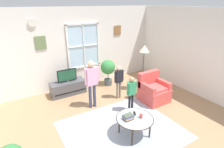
{
  "coord_description": "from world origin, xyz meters",
  "views": [
    {
      "loc": [
        -2.21,
        -2.92,
        2.84
      ],
      "look_at": [
        0.01,
        0.72,
        1.14
      ],
      "focal_mm": 28.98,
      "sensor_mm": 36.0,
      "label": 1
    }
  ],
  "objects_px": {
    "tv_stand": "(68,88)",
    "person_black_shirt": "(119,78)",
    "book_stack": "(128,117)",
    "person_pink_shirt": "(92,79)",
    "person_green_shirt": "(131,90)",
    "remote_near_books": "(135,113)",
    "television": "(67,75)",
    "floor_lamp": "(144,53)",
    "cup": "(141,116)",
    "coffee_table": "(135,119)",
    "potted_plant_by_window": "(108,69)",
    "armchair": "(153,91)"
  },
  "relations": [
    {
      "from": "tv_stand",
      "to": "person_black_shirt",
      "type": "distance_m",
      "value": 1.73
    },
    {
      "from": "coffee_table",
      "to": "floor_lamp",
      "type": "relative_size",
      "value": 0.53
    },
    {
      "from": "television",
      "to": "floor_lamp",
      "type": "distance_m",
      "value": 2.57
    },
    {
      "from": "cup",
      "to": "remote_near_books",
      "type": "bearing_deg",
      "value": 95.04
    },
    {
      "from": "person_green_shirt",
      "to": "floor_lamp",
      "type": "xyz_separation_m",
      "value": [
        1.1,
        0.83,
        0.67
      ]
    },
    {
      "from": "television",
      "to": "cup",
      "type": "height_order",
      "value": "television"
    },
    {
      "from": "tv_stand",
      "to": "potted_plant_by_window",
      "type": "bearing_deg",
      "value": -2.74
    },
    {
      "from": "person_pink_shirt",
      "to": "floor_lamp",
      "type": "bearing_deg",
      "value": 2.57
    },
    {
      "from": "potted_plant_by_window",
      "to": "floor_lamp",
      "type": "height_order",
      "value": "floor_lamp"
    },
    {
      "from": "person_black_shirt",
      "to": "cup",
      "type": "bearing_deg",
      "value": -107.14
    },
    {
      "from": "person_green_shirt",
      "to": "floor_lamp",
      "type": "distance_m",
      "value": 1.54
    },
    {
      "from": "floor_lamp",
      "to": "remote_near_books",
      "type": "bearing_deg",
      "value": -135.0
    },
    {
      "from": "coffee_table",
      "to": "floor_lamp",
      "type": "height_order",
      "value": "floor_lamp"
    },
    {
      "from": "tv_stand",
      "to": "coffee_table",
      "type": "distance_m",
      "value": 2.81
    },
    {
      "from": "coffee_table",
      "to": "book_stack",
      "type": "xyz_separation_m",
      "value": [
        -0.14,
        0.05,
        0.08
      ]
    },
    {
      "from": "television",
      "to": "remote_near_books",
      "type": "bearing_deg",
      "value": -74.48
    },
    {
      "from": "potted_plant_by_window",
      "to": "person_green_shirt",
      "type": "bearing_deg",
      "value": -100.45
    },
    {
      "from": "television",
      "to": "person_green_shirt",
      "type": "relative_size",
      "value": 0.6
    },
    {
      "from": "person_green_shirt",
      "to": "remote_near_books",
      "type": "bearing_deg",
      "value": -121.34
    },
    {
      "from": "person_pink_shirt",
      "to": "potted_plant_by_window",
      "type": "distance_m",
      "value": 1.6
    },
    {
      "from": "armchair",
      "to": "cup",
      "type": "height_order",
      "value": "armchair"
    },
    {
      "from": "television",
      "to": "floor_lamp",
      "type": "height_order",
      "value": "floor_lamp"
    },
    {
      "from": "coffee_table",
      "to": "person_pink_shirt",
      "type": "distance_m",
      "value": 1.66
    },
    {
      "from": "tv_stand",
      "to": "person_black_shirt",
      "type": "bearing_deg",
      "value": -41.27
    },
    {
      "from": "cup",
      "to": "potted_plant_by_window",
      "type": "bearing_deg",
      "value": 74.77
    },
    {
      "from": "potted_plant_by_window",
      "to": "cup",
      "type": "bearing_deg",
      "value": -105.23
    },
    {
      "from": "coffee_table",
      "to": "television",
      "type": "bearing_deg",
      "value": 102.69
    },
    {
      "from": "coffee_table",
      "to": "person_green_shirt",
      "type": "relative_size",
      "value": 0.81
    },
    {
      "from": "tv_stand",
      "to": "remote_near_books",
      "type": "xyz_separation_m",
      "value": [
        0.72,
        -2.59,
        0.25
      ]
    },
    {
      "from": "cup",
      "to": "person_pink_shirt",
      "type": "xyz_separation_m",
      "value": [
        -0.4,
        1.64,
        0.37
      ]
    },
    {
      "from": "cup",
      "to": "person_black_shirt",
      "type": "relative_size",
      "value": 0.09
    },
    {
      "from": "book_stack",
      "to": "person_pink_shirt",
      "type": "height_order",
      "value": "person_pink_shirt"
    },
    {
      "from": "remote_near_books",
      "to": "floor_lamp",
      "type": "relative_size",
      "value": 0.09
    },
    {
      "from": "television",
      "to": "person_green_shirt",
      "type": "distance_m",
      "value": 2.21
    },
    {
      "from": "armchair",
      "to": "floor_lamp",
      "type": "bearing_deg",
      "value": 77.36
    },
    {
      "from": "television",
      "to": "cup",
      "type": "xyz_separation_m",
      "value": [
        0.74,
        -2.79,
        -0.15
      ]
    },
    {
      "from": "television",
      "to": "person_green_shirt",
      "type": "height_order",
      "value": "person_green_shirt"
    },
    {
      "from": "book_stack",
      "to": "person_green_shirt",
      "type": "relative_size",
      "value": 0.23
    },
    {
      "from": "tv_stand",
      "to": "cup",
      "type": "distance_m",
      "value": 2.9
    },
    {
      "from": "armchair",
      "to": "book_stack",
      "type": "bearing_deg",
      "value": -150.69
    },
    {
      "from": "remote_near_books",
      "to": "tv_stand",
      "type": "bearing_deg",
      "value": 105.5
    },
    {
      "from": "cup",
      "to": "person_black_shirt",
      "type": "height_order",
      "value": "person_black_shirt"
    },
    {
      "from": "armchair",
      "to": "potted_plant_by_window",
      "type": "height_order",
      "value": "potted_plant_by_window"
    },
    {
      "from": "cup",
      "to": "person_green_shirt",
      "type": "height_order",
      "value": "person_green_shirt"
    },
    {
      "from": "person_green_shirt",
      "to": "television",
      "type": "bearing_deg",
      "value": 120.98
    },
    {
      "from": "television",
      "to": "armchair",
      "type": "bearing_deg",
      "value": -40.36
    },
    {
      "from": "potted_plant_by_window",
      "to": "coffee_table",
      "type": "bearing_deg",
      "value": -107.98
    },
    {
      "from": "cup",
      "to": "person_black_shirt",
      "type": "bearing_deg",
      "value": 72.86
    },
    {
      "from": "tv_stand",
      "to": "book_stack",
      "type": "distance_m",
      "value": 2.74
    },
    {
      "from": "person_green_shirt",
      "to": "person_pink_shirt",
      "type": "relative_size",
      "value": 0.74
    }
  ]
}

